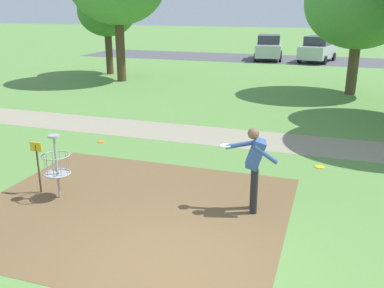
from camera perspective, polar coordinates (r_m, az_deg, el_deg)
ground_plane at (r=6.85m, az=-2.24°, el=-16.62°), size 160.00×160.00×0.00m
dirt_tee_pad at (r=8.74m, az=-8.17°, el=-8.62°), size 6.14×5.25×0.01m
disc_golf_basket at (r=9.34m, az=-17.94°, el=-2.54°), size 0.98×0.58×1.39m
player_throwing at (r=8.30m, az=8.33°, el=-2.68°), size 1.16×0.43×1.71m
frisbee_near_basket at (r=11.27m, az=16.74°, el=-2.95°), size 0.25×0.25×0.02m
frisbee_by_tee at (r=13.05m, az=-12.06°, el=0.29°), size 0.22×0.22×0.02m
tree_near_right at (r=26.16m, az=-11.35°, el=16.98°), size 3.34×3.34×5.03m
tree_mid_center at (r=20.85m, az=21.63°, el=17.28°), size 4.79×4.79×6.12m
parking_lot_strip at (r=33.84m, az=15.21°, el=10.78°), size 36.00×6.00×0.01m
parked_car_leftmost at (r=33.44m, az=10.25°, el=12.62°), size 2.33×4.38×1.84m
parked_car_center_left at (r=32.96m, az=16.50°, el=12.11°), size 2.63×4.48×1.84m
gravel_path at (r=13.12m, az=8.76°, el=0.54°), size 40.00×1.94×0.00m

